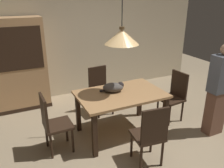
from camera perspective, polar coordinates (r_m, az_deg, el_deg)
name	(u,v)px	position (r m, az deg, el deg)	size (l,w,h in m)	color
ground	(131,153)	(3.66, 4.79, -16.73)	(10.00, 10.00, 0.00)	#998466
back_wall	(74,32)	(5.38, -9.29, 12.61)	(6.40, 0.10, 2.90)	beige
dining_table	(121,99)	(3.78, 2.19, -3.69)	(1.40, 0.90, 0.75)	#A87A4C
chair_right_side	(174,94)	(4.44, 15.15, -2.46)	(0.44, 0.44, 0.93)	black
chair_far_back	(100,88)	(4.56, -3.01, -1.02)	(0.43, 0.43, 0.93)	black
chair_near_front	(150,133)	(3.19, 9.46, -11.99)	(0.44, 0.44, 0.93)	black
chair_left_side	(52,122)	(3.52, -14.54, -8.98)	(0.41, 0.41, 0.93)	black
cat_sleeping	(114,87)	(3.77, 0.42, -0.80)	(0.40, 0.31, 0.16)	#4C4742
pendant_lamp	(122,37)	(3.47, 2.43, 11.63)	(0.52, 0.52, 1.30)	#E5B775
hutch_bookcase	(18,67)	(4.97, -22.33, 3.89)	(1.12, 0.45, 1.85)	tan
person_standing	(219,91)	(4.13, 24.90, -1.60)	(0.36, 0.22, 1.55)	brown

